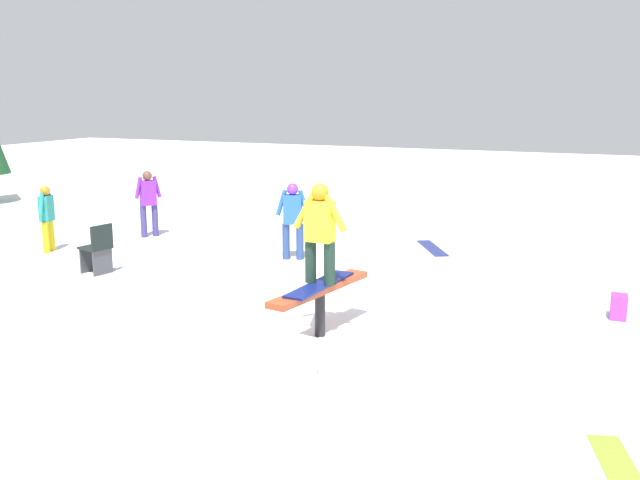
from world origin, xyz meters
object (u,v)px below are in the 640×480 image
folding_chair (97,250)px  backpack_on_snow (619,307)px  rail_feature (320,294)px  bystander_purple (148,200)px  main_rider_on_rail (320,236)px  bystander_blue (293,217)px  bystander_teal (47,215)px  loose_snowboard_navy (432,248)px

folding_chair → backpack_on_snow: 8.44m
rail_feature → bystander_purple: size_ratio=1.37×
rail_feature → main_rider_on_rail: bearing=0.0°
bystander_blue → folding_chair: size_ratio=1.64×
main_rider_on_rail → bystander_blue: 4.36m
bystander_purple → backpack_on_snow: bearing=-64.4°
main_rider_on_rail → bystander_blue: bearing=34.5°
bystander_blue → backpack_on_snow: bearing=147.0°
bystander_blue → bystander_teal: bearing=-3.0°
loose_snowboard_navy → folding_chair: 6.47m
bystander_teal → rail_feature: bearing=52.1°
bystander_purple → bystander_teal: 2.22m
main_rider_on_rail → loose_snowboard_navy: bearing=4.2°
main_rider_on_rail → bystander_teal: size_ratio=1.11×
rail_feature → bystander_blue: (3.74, 2.19, 0.25)m
loose_snowboard_navy → backpack_on_snow: bearing=16.6°
backpack_on_snow → main_rider_on_rail: bearing=121.6°
rail_feature → loose_snowboard_navy: rail_feature is taller
rail_feature → bystander_blue: size_ratio=1.36×
main_rider_on_rail → bystander_blue: size_ratio=1.01×
rail_feature → backpack_on_snow: rail_feature is taller
main_rider_on_rail → bystander_blue: main_rider_on_rail is taller
main_rider_on_rail → backpack_on_snow: size_ratio=4.29×
bystander_blue → folding_chair: bearing=22.3°
bystander_teal → backpack_on_snow: bearing=70.8°
bystander_purple → backpack_on_snow: size_ratio=4.24×
bystander_purple → bystander_teal: (-2.02, 0.92, -0.07)m
main_rider_on_rail → loose_snowboard_navy: main_rider_on_rail is taller
rail_feature → bystander_purple: (4.40, 5.98, 0.24)m
loose_snowboard_navy → rail_feature: bearing=-30.0°
bystander_blue → backpack_on_snow: 5.94m
bystander_blue → backpack_on_snow: size_ratio=4.25×
backpack_on_snow → bystander_teal: bearing=88.0°
loose_snowboard_navy → backpack_on_snow: backpack_on_snow is taller
bystander_teal → loose_snowboard_navy: bearing=96.7°
folding_chair → bystander_blue: bearing=143.7°
bystander_purple → bystander_teal: size_ratio=1.10×
bystander_blue → rail_feature: bearing=101.2°
rail_feature → bystander_blue: bystander_blue is taller
bystander_teal → loose_snowboard_navy: 7.68m
bystander_purple → backpack_on_snow: 9.77m
loose_snowboard_navy → main_rider_on_rail: bearing=-30.0°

